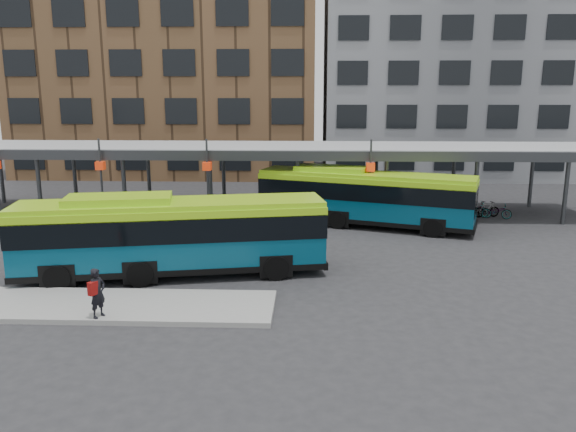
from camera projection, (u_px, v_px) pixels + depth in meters
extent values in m
plane|color=#28282B|center=(241.00, 281.00, 22.15)|extent=(120.00, 120.00, 0.00)
cube|color=gray|center=(72.00, 305.00, 19.42)|extent=(14.00, 3.00, 0.18)
cube|color=#999B9E|center=(266.00, 148.00, 33.97)|extent=(40.00, 6.00, 0.35)
cube|color=#383A3D|center=(262.00, 156.00, 31.08)|extent=(40.00, 0.15, 0.55)
cylinder|color=#383A3D|center=(1.00, 175.00, 37.57)|extent=(0.24, 0.24, 3.80)
cylinder|color=#383A3D|center=(39.00, 188.00, 32.49)|extent=(0.24, 0.24, 3.80)
cylinder|color=#383A3D|center=(75.00, 175.00, 37.37)|extent=(0.24, 0.24, 3.80)
cylinder|color=#383A3D|center=(124.00, 188.00, 32.30)|extent=(0.24, 0.24, 3.80)
cylinder|color=#383A3D|center=(149.00, 176.00, 37.18)|extent=(0.24, 0.24, 3.80)
cylinder|color=#383A3D|center=(210.00, 189.00, 32.10)|extent=(0.24, 0.24, 3.80)
cylinder|color=#383A3D|center=(224.00, 176.00, 36.98)|extent=(0.24, 0.24, 3.80)
cylinder|color=#383A3D|center=(298.00, 189.00, 31.91)|extent=(0.24, 0.24, 3.80)
cylinder|color=#383A3D|center=(299.00, 176.00, 36.79)|extent=(0.24, 0.24, 3.80)
cylinder|color=#383A3D|center=(386.00, 190.00, 31.71)|extent=(0.24, 0.24, 3.80)
cylinder|color=#383A3D|center=(376.00, 177.00, 36.59)|extent=(0.24, 0.24, 3.80)
cylinder|color=#383A3D|center=(475.00, 190.00, 31.52)|extent=(0.24, 0.24, 3.80)
cylinder|color=#383A3D|center=(453.00, 177.00, 36.40)|extent=(0.24, 0.24, 3.80)
cylinder|color=#383A3D|center=(566.00, 191.00, 31.32)|extent=(0.24, 0.24, 3.80)
cylinder|color=#383A3D|center=(531.00, 178.00, 36.20)|extent=(0.24, 0.24, 3.80)
cylinder|color=#383A3D|center=(102.00, 182.00, 31.45)|extent=(0.12, 0.12, 4.80)
cube|color=red|center=(100.00, 166.00, 31.26)|extent=(0.45, 0.45, 0.45)
cylinder|color=#383A3D|center=(208.00, 182.00, 31.22)|extent=(0.12, 0.12, 4.80)
cube|color=red|center=(207.00, 166.00, 31.02)|extent=(0.45, 0.45, 0.45)
cylinder|color=#383A3D|center=(370.00, 183.00, 30.87)|extent=(0.12, 0.12, 4.80)
cube|color=red|center=(370.00, 167.00, 30.67)|extent=(0.45, 0.45, 0.45)
cube|color=brown|center=(173.00, 51.00, 51.39)|extent=(26.00, 14.00, 22.00)
cube|color=slate|center=(458.00, 62.00, 50.59)|extent=(24.00, 14.00, 20.00)
cube|color=navy|center=(173.00, 237.00, 22.55)|extent=(12.35, 4.77, 2.52)
cube|color=black|center=(172.00, 225.00, 22.44)|extent=(12.41, 4.84, 0.96)
cube|color=#99DA16|center=(171.00, 204.00, 22.25)|extent=(12.33, 4.67, 0.20)
cube|color=#99DA16|center=(119.00, 200.00, 21.91)|extent=(4.30, 2.55, 0.35)
cube|color=black|center=(174.00, 264.00, 22.79)|extent=(12.42, 4.84, 0.24)
cylinder|color=black|center=(276.00, 268.00, 22.19)|extent=(1.05, 0.49, 1.01)
cylinder|color=black|center=(269.00, 251.00, 24.56)|extent=(1.05, 0.49, 1.01)
cylinder|color=black|center=(140.00, 274.00, 21.42)|extent=(1.05, 0.49, 1.01)
cylinder|color=black|center=(146.00, 256.00, 23.79)|extent=(1.05, 0.49, 1.01)
cylinder|color=black|center=(57.00, 278.00, 20.98)|extent=(1.05, 0.49, 1.01)
cylinder|color=black|center=(72.00, 259.00, 23.35)|extent=(1.05, 0.49, 1.01)
cube|color=navy|center=(365.00, 198.00, 31.03)|extent=(11.89, 6.23, 2.45)
cube|color=black|center=(365.00, 189.00, 30.93)|extent=(11.96, 6.30, 0.93)
cube|color=#99DA16|center=(365.00, 175.00, 30.75)|extent=(11.86, 6.13, 0.20)
cube|color=#99DA16|center=(331.00, 169.00, 31.41)|extent=(4.28, 2.97, 0.34)
cube|color=black|center=(364.00, 218.00, 31.27)|extent=(11.97, 6.30, 0.23)
cylinder|color=black|center=(433.00, 228.00, 28.76)|extent=(1.02, 0.60, 0.98)
cylinder|color=black|center=(439.00, 219.00, 30.93)|extent=(1.02, 0.60, 0.98)
cylinder|color=black|center=(338.00, 220.00, 30.61)|extent=(1.02, 0.60, 0.98)
cylinder|color=black|center=(349.00, 211.00, 32.77)|extent=(1.02, 0.60, 0.98)
cylinder|color=black|center=(288.00, 216.00, 31.67)|extent=(1.02, 0.60, 0.98)
cylinder|color=black|center=(302.00, 208.00, 33.84)|extent=(1.02, 0.60, 0.98)
imported|color=black|center=(98.00, 293.00, 18.00)|extent=(0.61, 0.71, 1.63)
cube|color=maroon|center=(93.00, 288.00, 17.80)|extent=(0.29, 0.35, 0.44)
imported|color=slate|center=(451.00, 210.00, 33.41)|extent=(1.70, 0.86, 0.85)
imported|color=slate|center=(460.00, 211.00, 32.94)|extent=(1.59, 0.53, 0.94)
imported|color=slate|center=(474.00, 210.00, 33.41)|extent=(1.80, 0.73, 0.93)
imported|color=slate|center=(487.00, 209.00, 33.37)|extent=(1.69, 0.84, 0.98)
imported|color=slate|center=(497.00, 211.00, 33.07)|extent=(1.79, 1.00, 0.89)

